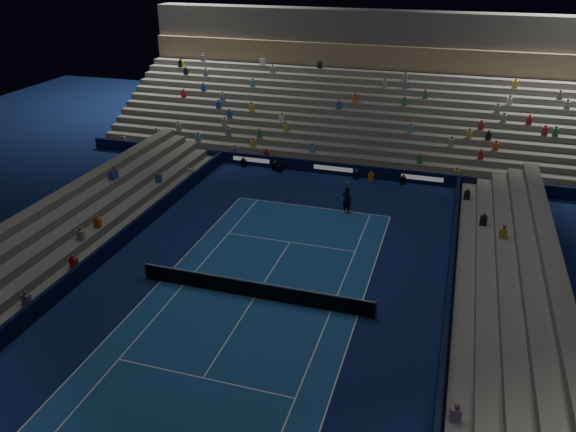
% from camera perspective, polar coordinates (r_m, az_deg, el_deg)
% --- Properties ---
extents(ground, '(90.00, 90.00, 0.00)m').
position_cam_1_polar(ground, '(30.00, -3.40, -8.21)').
color(ground, '#0B1745').
rests_on(ground, ground).
extents(court_surface, '(10.97, 23.77, 0.01)m').
position_cam_1_polar(court_surface, '(30.00, -3.40, -8.21)').
color(court_surface, navy).
rests_on(court_surface, ground).
extents(sponsor_barrier_far, '(44.00, 0.25, 1.00)m').
position_cam_1_polar(sponsor_barrier_far, '(45.68, 4.62, 4.80)').
color(sponsor_barrier_far, black).
rests_on(sponsor_barrier_far, ground).
extents(sponsor_barrier_east, '(0.25, 37.00, 1.00)m').
position_cam_1_polar(sponsor_barrier_east, '(28.35, 15.63, -10.30)').
color(sponsor_barrier_east, black).
rests_on(sponsor_barrier_east, ground).
extents(sponsor_barrier_west, '(0.25, 37.00, 1.00)m').
position_cam_1_polar(sponsor_barrier_west, '(33.94, -19.03, -4.40)').
color(sponsor_barrier_west, black).
rests_on(sponsor_barrier_west, ground).
extents(grandstand_main, '(44.00, 15.20, 11.20)m').
position_cam_1_polar(grandstand_main, '(53.62, 7.01, 11.08)').
color(grandstand_main, '#62635E').
rests_on(grandstand_main, ground).
extents(grandstand_east, '(5.00, 37.00, 2.50)m').
position_cam_1_polar(grandstand_east, '(28.42, 22.80, -10.40)').
color(grandstand_east, slate).
rests_on(grandstand_east, ground).
extents(grandstand_west, '(5.00, 37.00, 2.50)m').
position_cam_1_polar(grandstand_west, '(35.78, -23.67, -2.87)').
color(grandstand_west, slate).
rests_on(grandstand_west, ground).
extents(tennis_net, '(12.90, 0.10, 1.10)m').
position_cam_1_polar(tennis_net, '(29.72, -3.42, -7.41)').
color(tennis_net, '#B2B2B7').
rests_on(tennis_net, ground).
extents(tennis_player, '(0.79, 0.62, 1.92)m').
position_cam_1_polar(tennis_player, '(38.86, 5.95, 1.62)').
color(tennis_player, black).
rests_on(tennis_player, ground).
extents(broadcast_camera, '(0.46, 0.87, 0.53)m').
position_cam_1_polar(broadcast_camera, '(46.24, -0.78, 4.86)').
color(broadcast_camera, black).
rests_on(broadcast_camera, ground).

